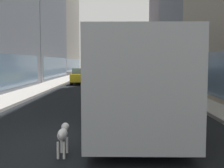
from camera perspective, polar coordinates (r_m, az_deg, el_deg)
name	(u,v)px	position (r m, az deg, el deg)	size (l,w,h in m)	color
ground_plane	(112,76)	(42.74, -0.01, 1.58)	(120.00, 120.00, 0.00)	black
sidewalk_left	(75,76)	(43.20, -7.60, 1.67)	(2.40, 110.00, 0.15)	#9E9991
sidewalk_right	(149,76)	(43.03, 7.60, 1.66)	(2.40, 110.00, 0.15)	#ADA89E
transit_bus	(130,73)	(11.32, 3.70, 2.18)	(2.78, 11.53, 3.05)	#999EA3
car_yellow_taxi	(82,76)	(28.34, -6.12, 1.68)	(1.90, 4.51, 1.62)	yellow
car_grey_wagon	(122,76)	(28.47, 1.98, 1.72)	(1.78, 4.71, 1.62)	slate
car_blue_hatchback	(101,74)	(33.36, -2.31, 2.14)	(1.72, 4.37, 1.62)	#4C6BB7
box_truck	(132,66)	(37.77, 4.13, 3.70)	(2.30, 7.50, 3.05)	#A51919
dalmatian_dog	(63,134)	(6.87, -10.08, -10.15)	(0.22, 0.96, 0.72)	white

